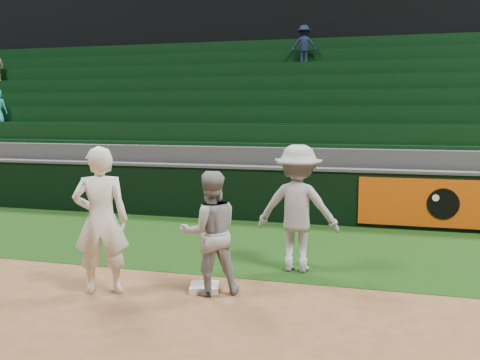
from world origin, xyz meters
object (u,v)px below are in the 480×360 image
at_px(first_base, 204,288).
at_px(base_coach, 298,208).
at_px(baserunner, 210,233).
at_px(first_baseman, 101,220).

relative_size(first_base, base_coach, 0.20).
distance_m(baserunner, base_coach, 1.67).
bearing_deg(first_baseman, baserunner, 170.82).
height_order(first_baseman, base_coach, first_baseman).
bearing_deg(base_coach, baserunner, 55.16).
bearing_deg(first_baseman, first_base, 174.28).
height_order(first_base, first_baseman, first_baseman).
relative_size(baserunner, base_coach, 0.86).
xyz_separation_m(first_baseman, baserunner, (1.43, 0.37, -0.17)).
bearing_deg(base_coach, first_baseman, 36.65).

